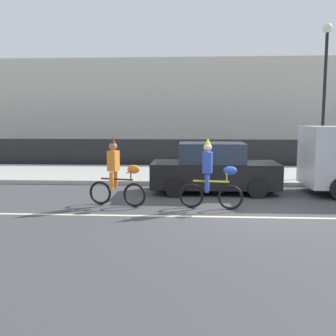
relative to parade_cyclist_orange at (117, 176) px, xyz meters
name	(u,v)px	position (x,y,z in m)	size (l,w,h in m)	color
ground_plane	(245,213)	(3.46, -0.61, -0.84)	(80.00, 80.00, 0.00)	#424244
road_centre_line	(248,217)	(3.46, -1.11, -0.84)	(36.00, 0.14, 0.01)	beige
sidewalk_curb	(224,174)	(3.46, 5.89, -0.77)	(60.00, 5.00, 0.15)	#ADAAA3
fence_line	(220,154)	(3.46, 8.79, -0.14)	(40.00, 0.08, 1.40)	black
building_backdrop	(176,110)	(0.98, 17.39, 2.20)	(28.00, 8.00, 6.08)	beige
parade_cyclist_orange	(117,176)	(0.00, 0.00, 0.00)	(1.68, 0.60, 1.92)	black
parade_cyclist_cobalt	(212,178)	(2.59, -0.23, 0.00)	(1.71, 0.52, 1.92)	black
parked_car_black	(214,169)	(2.78, 2.14, -0.06)	(4.10, 1.92, 1.64)	black
street_lamp_post	(325,78)	(7.18, 5.07, 3.15)	(0.36, 0.36, 5.86)	black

